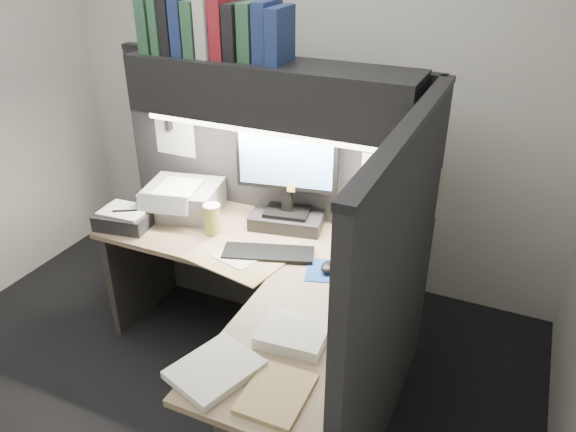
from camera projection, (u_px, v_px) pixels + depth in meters
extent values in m
plane|color=black|center=(192.00, 398.00, 3.01)|extent=(3.50, 3.50, 0.00)
cube|color=silver|center=(304.00, 83.00, 3.59)|extent=(3.50, 0.04, 2.70)
cube|color=black|center=(270.00, 197.00, 3.38)|extent=(1.90, 0.06, 1.60)
cube|color=black|center=(392.00, 305.00, 2.43)|extent=(0.06, 1.50, 1.60)
cube|color=#8F7E5B|center=(253.00, 240.00, 3.09)|extent=(1.70, 0.68, 0.03)
cube|color=#8F7E5B|center=(286.00, 354.00, 2.28)|extent=(0.60, 0.85, 0.03)
cube|color=#2E2C29|center=(277.00, 268.00, 3.51)|extent=(1.61, 0.02, 0.70)
cube|color=#2E2C29|center=(143.00, 263.00, 3.56)|extent=(0.04, 0.61, 0.70)
cube|color=black|center=(270.00, 91.00, 2.87)|extent=(1.55, 0.34, 0.30)
cylinder|color=white|center=(258.00, 131.00, 2.84)|extent=(1.32, 0.04, 0.04)
cube|color=black|center=(287.00, 219.00, 3.19)|extent=(0.44, 0.32, 0.08)
cube|color=black|center=(287.00, 199.00, 3.13)|extent=(0.06, 0.05, 0.13)
cube|color=black|center=(287.00, 157.00, 3.01)|extent=(0.56, 0.14, 0.37)
cube|color=#689EE4|center=(285.00, 159.00, 2.99)|extent=(0.51, 0.10, 0.32)
cube|color=black|center=(268.00, 253.00, 2.92)|extent=(0.50, 0.30, 0.02)
cube|color=navy|center=(330.00, 271.00, 2.79)|extent=(0.28, 0.27, 0.00)
ellipsoid|color=black|center=(328.00, 267.00, 2.78)|extent=(0.08, 0.11, 0.04)
cube|color=beige|center=(368.00, 239.00, 2.97)|extent=(0.27, 0.28, 0.09)
cylinder|color=#C8BB50|center=(212.00, 220.00, 3.09)|extent=(0.09, 0.09, 0.17)
cube|color=#949799|center=(184.00, 199.00, 3.32)|extent=(0.49, 0.44, 0.17)
cube|color=black|center=(126.00, 218.00, 3.19)|extent=(0.33, 0.29, 0.09)
cube|color=tan|center=(236.00, 259.00, 2.88)|extent=(0.52, 0.39, 0.01)
cube|color=white|center=(294.00, 333.00, 2.33)|extent=(0.30, 0.26, 0.05)
cube|color=white|center=(215.00, 369.00, 2.16)|extent=(0.35, 0.39, 0.03)
cube|color=tan|center=(277.00, 393.00, 2.06)|extent=(0.23, 0.29, 0.02)
cube|color=#264D35|center=(153.00, 24.00, 2.97)|extent=(0.07, 0.22, 0.27)
cube|color=#264D35|center=(164.00, 22.00, 2.94)|extent=(0.05, 0.22, 0.31)
cube|color=black|center=(175.00, 23.00, 2.92)|extent=(0.06, 0.22, 0.30)
cube|color=navy|center=(186.00, 25.00, 2.90)|extent=(0.07, 0.22, 0.29)
cube|color=#264D35|center=(198.00, 28.00, 2.87)|extent=(0.06, 0.22, 0.28)
cube|color=#B7B6B3|center=(211.00, 25.00, 2.85)|extent=(0.07, 0.22, 0.31)
cube|color=maroon|center=(225.00, 26.00, 2.83)|extent=(0.07, 0.22, 0.31)
cube|color=black|center=(238.00, 31.00, 2.80)|extent=(0.07, 0.22, 0.27)
cube|color=#264D35|center=(253.00, 31.00, 2.79)|extent=(0.07, 0.22, 0.28)
cube|color=navy|center=(267.00, 31.00, 2.75)|extent=(0.07, 0.22, 0.29)
cube|color=navy|center=(280.00, 35.00, 2.71)|extent=(0.07, 0.22, 0.27)
cube|color=white|center=(380.00, 180.00, 2.99)|extent=(0.21, 0.00, 0.28)
cube|color=white|center=(421.00, 190.00, 2.92)|extent=(0.21, 0.00, 0.28)
cube|color=white|center=(174.00, 129.00, 3.42)|extent=(0.28, 0.00, 0.34)
cube|color=black|center=(380.00, 277.00, 2.23)|extent=(0.00, 0.18, 0.22)
cube|color=white|center=(350.00, 344.00, 1.98)|extent=(0.00, 0.21, 0.28)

